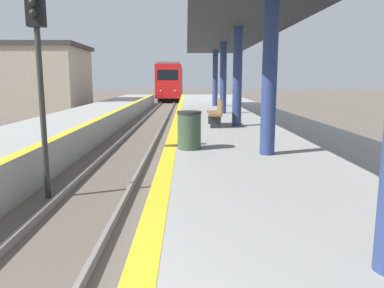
{
  "coord_description": "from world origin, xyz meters",
  "views": [
    {
      "loc": [
        2.05,
        -1.13,
        2.6
      ],
      "look_at": [
        2.31,
        16.74,
        -0.49
      ],
      "focal_mm": 35.0,
      "sensor_mm": 36.0,
      "label": 1
    }
  ],
  "objects_px": {
    "signal_near": "(38,51)",
    "trash_bin": "(189,130)",
    "train": "(171,82)",
    "bench": "(216,112)"
  },
  "relations": [
    {
      "from": "train",
      "to": "bench",
      "type": "distance_m",
      "value": 37.25
    },
    {
      "from": "trash_bin",
      "to": "bench",
      "type": "bearing_deg",
      "value": 77.58
    },
    {
      "from": "train",
      "to": "signal_near",
      "type": "bearing_deg",
      "value": -91.4
    },
    {
      "from": "train",
      "to": "bench",
      "type": "relative_size",
      "value": 11.9
    },
    {
      "from": "train",
      "to": "trash_bin",
      "type": "xyz_separation_m",
      "value": [
        2.11,
        -41.54,
        -0.88
      ]
    },
    {
      "from": "train",
      "to": "bench",
      "type": "height_order",
      "value": "train"
    },
    {
      "from": "signal_near",
      "to": "trash_bin",
      "type": "bearing_deg",
      "value": 11.57
    },
    {
      "from": "train",
      "to": "trash_bin",
      "type": "relative_size",
      "value": 20.55
    },
    {
      "from": "trash_bin",
      "to": "signal_near",
      "type": "bearing_deg",
      "value": -168.43
    },
    {
      "from": "train",
      "to": "bench",
      "type": "bearing_deg",
      "value": -85.25
    }
  ]
}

